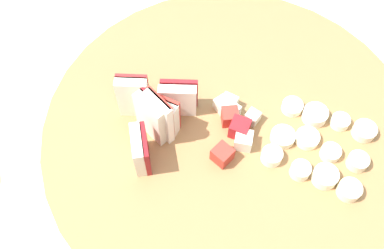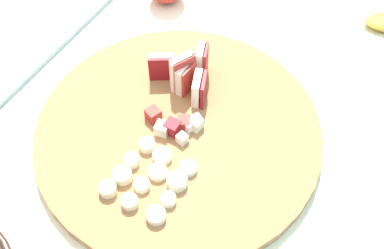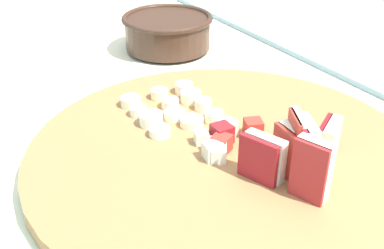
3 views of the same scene
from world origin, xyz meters
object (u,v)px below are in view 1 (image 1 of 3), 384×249
at_px(apple_dice_pile, 233,125).
at_px(banana_slice_rows, 320,146).
at_px(apple_wedge_fan, 155,115).
at_px(cutting_board, 231,132).

height_order(apple_dice_pile, banana_slice_rows, apple_dice_pile).
relative_size(apple_wedge_fan, banana_slice_rows, 0.97).
distance_m(cutting_board, apple_wedge_fan, 0.10).
bearing_deg(apple_dice_pile, apple_wedge_fan, -159.61).
height_order(cutting_board, apple_wedge_fan, apple_wedge_fan).
xyz_separation_m(apple_wedge_fan, banana_slice_rows, (0.19, 0.05, -0.02)).
height_order(cutting_board, banana_slice_rows, banana_slice_rows).
relative_size(apple_wedge_fan, apple_dice_pile, 1.25).
distance_m(apple_dice_pile, banana_slice_rows, 0.10).
xyz_separation_m(cutting_board, apple_dice_pile, (0.00, -0.00, 0.02)).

